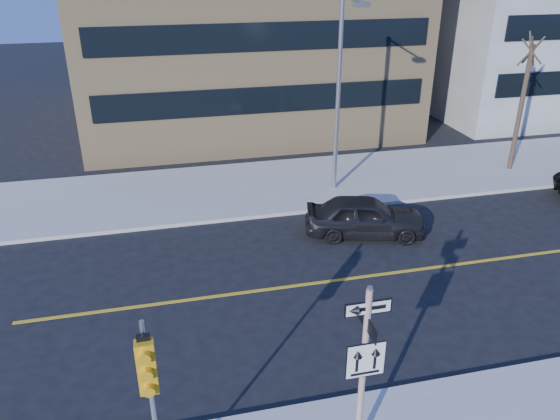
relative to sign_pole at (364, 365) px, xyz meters
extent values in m
plane|color=black|center=(0.00, 2.51, -2.44)|extent=(120.00, 120.00, 0.00)
cylinder|color=white|center=(0.00, 0.01, -0.29)|extent=(0.13, 0.13, 4.00)
cylinder|color=gray|center=(0.00, 0.01, 1.74)|extent=(0.10, 0.10, 0.06)
cube|color=black|center=(0.00, 0.01, 1.31)|extent=(0.92, 0.03, 0.30)
cube|color=black|center=(0.00, 0.01, 0.96)|extent=(0.03, 0.92, 0.30)
cube|color=white|center=(0.00, -0.07, 0.16)|extent=(0.80, 0.03, 0.80)
cylinder|color=gray|center=(-4.00, 0.01, -0.29)|extent=(0.09, 0.09, 4.00)
cube|color=gold|center=(-4.00, -0.19, 0.91)|extent=(0.32, 0.22, 1.05)
sphere|color=#8C0705|center=(-4.00, -0.31, 1.26)|extent=(0.17, 0.17, 0.17)
sphere|color=black|center=(-4.00, -0.31, 0.91)|extent=(0.17, 0.17, 0.17)
sphere|color=black|center=(-4.00, -0.31, 0.56)|extent=(0.17, 0.17, 0.17)
imported|color=black|center=(3.79, 9.31, -1.68)|extent=(2.84, 4.72, 1.50)
cylinder|color=gray|center=(4.00, 13.51, 1.71)|extent=(0.18, 0.18, 8.00)
cube|color=gray|center=(4.00, 11.51, 5.51)|extent=(0.55, 0.30, 0.16)
cylinder|color=#36281F|center=(13.00, 13.81, 0.61)|extent=(0.22, 0.22, 5.80)
camera|label=1|loc=(-3.46, -7.61, 7.21)|focal=35.00mm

